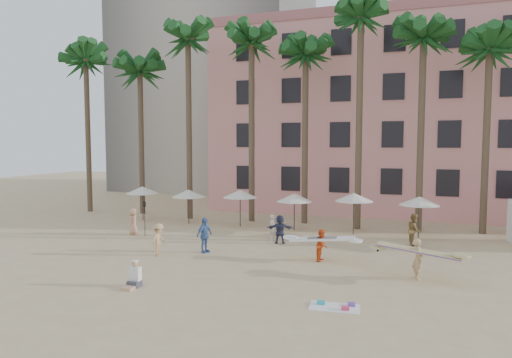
{
  "coord_description": "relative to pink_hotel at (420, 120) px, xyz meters",
  "views": [
    {
      "loc": [
        6.72,
        -17.41,
        6.0
      ],
      "look_at": [
        -1.49,
        6.0,
        4.0
      ],
      "focal_mm": 32.0,
      "sensor_mm": 36.0,
      "label": 1
    }
  ],
  "objects": [
    {
      "name": "ground",
      "position": [
        -7.0,
        -26.0,
        -8.0
      ],
      "size": [
        120.0,
        120.0,
        0.0
      ],
      "primitive_type": "plane",
      "color": "#D1B789",
      "rests_on": "ground"
    },
    {
      "name": "pink_hotel",
      "position": [
        0.0,
        0.0,
        0.0
      ],
      "size": [
        35.0,
        14.0,
        16.0
      ],
      "primitive_type": "cube",
      "color": "#DC9285",
      "rests_on": "ground"
    },
    {
      "name": "palm_row",
      "position": [
        -6.49,
        -11.0,
        4.97
      ],
      "size": [
        44.4,
        5.4,
        16.3
      ],
      "color": "brown",
      "rests_on": "ground"
    },
    {
      "name": "umbrella_row",
      "position": [
        -10.0,
        -13.5,
        -5.67
      ],
      "size": [
        22.5,
        2.7,
        2.73
      ],
      "color": "#332B23",
      "rests_on": "ground"
    },
    {
      "name": "beach_towel",
      "position": [
        -2.89,
        -27.17,
        -7.97
      ],
      "size": [
        1.89,
        1.17,
        0.14
      ],
      "color": "white",
      "rests_on": "ground"
    },
    {
      "name": "carrier_yellow",
      "position": [
        -0.07,
        -22.53,
        -6.98
      ],
      "size": [
        3.55,
        1.24,
        1.8
      ],
      "color": "tan",
      "rests_on": "ground"
    },
    {
      "name": "carrier_white",
      "position": [
        -4.65,
        -20.84,
        -7.12
      ],
      "size": [
        3.31,
        1.04,
        1.61
      ],
      "color": "#E24C17",
      "rests_on": "ground"
    },
    {
      "name": "beachgoers",
      "position": [
        -9.08,
        -19.01,
        -7.1
      ],
      "size": [
        18.07,
        7.77,
        1.93
      ],
      "color": "tan",
      "rests_on": "ground"
    },
    {
      "name": "paddle",
      "position": [
        -16.59,
        -18.48,
        -6.59
      ],
      "size": [
        0.18,
        0.04,
        2.23
      ],
      "color": "black",
      "rests_on": "ground"
    },
    {
      "name": "seated_man",
      "position": [
        -11.19,
        -27.62,
        -7.62
      ],
      "size": [
        0.49,
        0.85,
        1.11
      ],
      "color": "#3F3F4C",
      "rests_on": "ground"
    }
  ]
}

